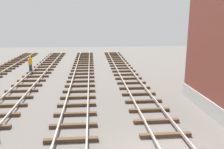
# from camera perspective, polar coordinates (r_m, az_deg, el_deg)

# --- Properties ---
(track_worker_foreground) EXTENTS (0.40, 0.40, 1.87)m
(track_worker_foreground) POSITION_cam_1_polar(r_m,az_deg,el_deg) (26.11, -19.30, 2.45)
(track_worker_foreground) COLOR #262D4C
(track_worker_foreground) RESTS_ON ground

